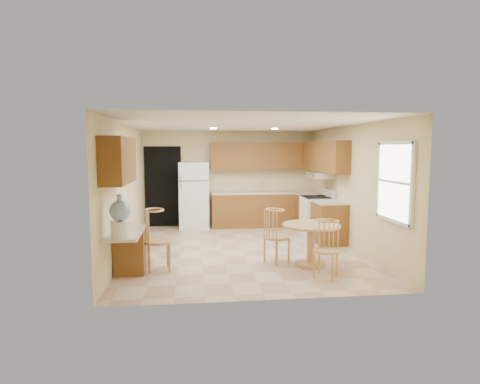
{
  "coord_description": "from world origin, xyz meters",
  "views": [
    {
      "loc": [
        -0.96,
        -7.87,
        2.01
      ],
      "look_at": [
        -0.0,
        0.3,
        1.14
      ],
      "focal_mm": 30.0,
      "sensor_mm": 36.0,
      "label": 1
    }
  ],
  "objects": [
    {
      "name": "doorway",
      "position": [
        -1.75,
        2.73,
        1.05
      ],
      "size": [
        0.9,
        0.02,
        2.1
      ],
      "primitive_type": "cube",
      "color": "black",
      "rests_on": "floor"
    },
    {
      "name": "counter_right_a",
      "position": [
        1.95,
        1.85,
        0.89
      ],
      "size": [
        0.63,
        0.59,
        0.04
      ],
      "primitive_type": "cube",
      "color": "beige",
      "rests_on": "base_cab_right_a"
    },
    {
      "name": "wall_front",
      "position": [
        0.0,
        -2.75,
        1.25
      ],
      "size": [
        4.5,
        0.02,
        2.5
      ],
      "primitive_type": "cube",
      "color": "#C9B587",
      "rests_on": "floor"
    },
    {
      "name": "sink",
      "position": [
        0.85,
        2.45,
        0.91
      ],
      "size": [
        0.78,
        0.44,
        0.01
      ],
      "primitive_type": "cube",
      "color": "silver",
      "rests_on": "counter_back"
    },
    {
      "name": "base_cab_back",
      "position": [
        0.88,
        2.45,
        0.43
      ],
      "size": [
        2.75,
        0.6,
        0.87
      ],
      "primitive_type": "cube",
      "color": "brown",
      "rests_on": "floor"
    },
    {
      "name": "counter_back",
      "position": [
        0.88,
        2.45,
        0.89
      ],
      "size": [
        2.75,
        0.63,
        0.04
      ],
      "primitive_type": "cube",
      "color": "beige",
      "rests_on": "base_cab_back"
    },
    {
      "name": "wall_back",
      "position": [
        0.0,
        2.75,
        1.25
      ],
      "size": [
        4.5,
        0.02,
        2.5
      ],
      "primitive_type": "cube",
      "color": "#C9B587",
      "rests_on": "floor"
    },
    {
      "name": "can_light_a",
      "position": [
        -0.5,
        1.2,
        2.48
      ],
      "size": [
        0.14,
        0.14,
        0.02
      ],
      "primitive_type": "cylinder",
      "color": "white",
      "rests_on": "ceiling"
    },
    {
      "name": "stove",
      "position": [
        1.92,
        1.18,
        0.47
      ],
      "size": [
        0.65,
        0.76,
        1.09
      ],
      "color": "white",
      "rests_on": "floor"
    },
    {
      "name": "chair_table_b",
      "position": [
        1.1,
        -1.99,
        0.55
      ],
      "size": [
        0.4,
        0.47,
        0.9
      ],
      "rotation": [
        0.0,
        0.0,
        2.57
      ],
      "color": "tan",
      "rests_on": "floor"
    },
    {
      "name": "upper_cab_left",
      "position": [
        -2.08,
        -1.6,
        1.85
      ],
      "size": [
        0.33,
        1.4,
        0.7
      ],
      "primitive_type": "cube",
      "color": "brown",
      "rests_on": "wall_left"
    },
    {
      "name": "ceiling",
      "position": [
        0.0,
        0.0,
        2.5
      ],
      "size": [
        4.5,
        5.5,
        0.02
      ],
      "primitive_type": "cube",
      "color": "white",
      "rests_on": "wall_back"
    },
    {
      "name": "refrigerator",
      "position": [
        -0.95,
        2.4,
        0.85
      ],
      "size": [
        0.75,
        0.73,
        1.69
      ],
      "color": "white",
      "rests_on": "floor"
    },
    {
      "name": "upper_cab_back",
      "position": [
        0.88,
        2.58,
        1.85
      ],
      "size": [
        2.75,
        0.33,
        0.7
      ],
      "primitive_type": "cube",
      "color": "brown",
      "rests_on": "wall_back"
    },
    {
      "name": "can_light_b",
      "position": [
        0.9,
        1.2,
        2.48
      ],
      "size": [
        0.14,
        0.14,
        0.02
      ],
      "primitive_type": "cylinder",
      "color": "white",
      "rests_on": "ceiling"
    },
    {
      "name": "upper_cab_right",
      "position": [
        2.08,
        1.21,
        1.85
      ],
      "size": [
        0.33,
        2.42,
        0.7
      ],
      "primitive_type": "cube",
      "color": "brown",
      "rests_on": "wall_right"
    },
    {
      "name": "chair_table_a",
      "position": [
        0.5,
        -1.09,
        0.59
      ],
      "size": [
        0.43,
        0.54,
        0.96
      ],
      "rotation": [
        0.0,
        0.0,
        -1.03
      ],
      "color": "tan",
      "rests_on": "floor"
    },
    {
      "name": "dining_table",
      "position": [
        1.05,
        -1.25,
        0.48
      ],
      "size": [
        0.99,
        0.99,
        0.73
      ],
      "rotation": [
        0.0,
        0.0,
        -0.15
      ],
      "color": "tan",
      "rests_on": "floor"
    },
    {
      "name": "water_crock",
      "position": [
        -2.0,
        -2.1,
        1.05
      ],
      "size": [
        0.3,
        0.3,
        0.61
      ],
      "color": "white",
      "rests_on": "desk_top"
    },
    {
      "name": "base_cab_right_b",
      "position": [
        1.95,
        0.4,
        0.43
      ],
      "size": [
        0.6,
        0.8,
        0.87
      ],
      "primitive_type": "cube",
      "color": "brown",
      "rests_on": "floor"
    },
    {
      "name": "floor",
      "position": [
        0.0,
        0.0,
        0.0
      ],
      "size": [
        5.5,
        5.5,
        0.0
      ],
      "primitive_type": "plane",
      "color": "#C2A98D",
      "rests_on": "ground"
    },
    {
      "name": "chair_desk",
      "position": [
        -1.55,
        -1.3,
        0.62
      ],
      "size": [
        0.45,
        0.58,
        1.02
      ],
      "rotation": [
        0.0,
        0.0,
        -1.42
      ],
      "color": "tan",
      "rests_on": "floor"
    },
    {
      "name": "desk_pedestal",
      "position": [
        -2.0,
        -1.32,
        0.36
      ],
      "size": [
        0.48,
        0.42,
        0.72
      ],
      "primitive_type": "cube",
      "color": "brown",
      "rests_on": "floor"
    },
    {
      "name": "base_cab_right_a",
      "position": [
        1.95,
        1.85,
        0.43
      ],
      "size": [
        0.6,
        0.59,
        0.87
      ],
      "primitive_type": "cube",
      "color": "brown",
      "rests_on": "floor"
    },
    {
      "name": "counter_right_b",
      "position": [
        1.95,
        0.4,
        0.89
      ],
      "size": [
        0.63,
        0.8,
        0.04
      ],
      "primitive_type": "cube",
      "color": "beige",
      "rests_on": "base_cab_right_b"
    },
    {
      "name": "wall_right",
      "position": [
        2.25,
        0.0,
        1.25
      ],
      "size": [
        0.02,
        5.5,
        2.5
      ],
      "primitive_type": "cube",
      "color": "#C9B587",
      "rests_on": "floor"
    },
    {
      "name": "range_hood",
      "position": [
        2.0,
        1.18,
        1.42
      ],
      "size": [
        0.5,
        0.76,
        0.14
      ],
      "primitive_type": "cube",
      "color": "silver",
      "rests_on": "upper_cab_right"
    },
    {
      "name": "wall_left",
      "position": [
        -2.25,
        0.0,
        1.25
      ],
      "size": [
        0.02,
        5.5,
        2.5
      ],
      "primitive_type": "cube",
      "color": "#C9B587",
      "rests_on": "floor"
    },
    {
      "name": "window",
      "position": [
        2.23,
        -1.85,
        1.5
      ],
      "size": [
        0.06,
        1.12,
        1.3
      ],
      "color": "white",
      "rests_on": "wall_right"
    },
    {
      "name": "desk_top",
      "position": [
        -2.0,
        -1.7,
        0.75
      ],
      "size": [
        0.5,
        1.2,
        0.04
      ],
      "primitive_type": "cube",
      "color": "beige",
      "rests_on": "desk_pedestal"
    }
  ]
}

